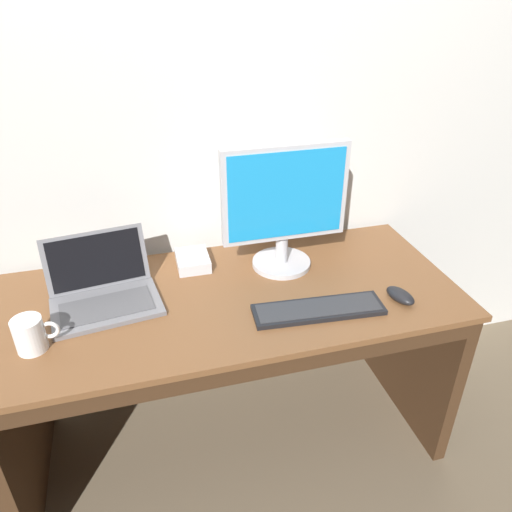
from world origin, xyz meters
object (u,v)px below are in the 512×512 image
Objects in this scene: laptop_space_gray at (103,292)px; computer_mouse at (400,296)px; external_monitor at (284,205)px; wired_keyboard at (318,309)px; coffee_mug at (30,334)px; external_drive_box at (193,261)px.

laptop_space_gray is 1.01m from computer_mouse.
external_monitor is at bearing 119.31° from computer_mouse.
external_monitor is 1.08× the size of wired_keyboard.
computer_mouse is (0.32, -0.32, -0.24)m from external_monitor.
coffee_mug is at bearing 160.70° from computer_mouse.
computer_mouse is (0.98, -0.26, -0.02)m from laptop_space_gray.
external_monitor reaches higher than wired_keyboard.
external_monitor is 0.42m from external_drive_box.
external_monitor reaches higher than laptop_space_gray.
external_monitor is at bearing -16.97° from external_drive_box.
computer_mouse is at bearing -32.58° from external_drive_box.
external_monitor is 0.92m from coffee_mug.
wired_keyboard is 3.41× the size of coffee_mug.
external_monitor is 0.39m from wired_keyboard.
external_drive_box is (-0.33, 0.10, -0.24)m from external_monitor.
external_monitor is at bearing 16.28° from coffee_mug.
computer_mouse is at bearing -3.05° from coffee_mug.
wired_keyboard is (0.03, -0.30, -0.25)m from external_monitor.
external_monitor is 3.10× the size of external_drive_box.
laptop_space_gray reaches higher than external_drive_box.
computer_mouse is at bearing -2.41° from wired_keyboard.
laptop_space_gray is 0.73m from wired_keyboard.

